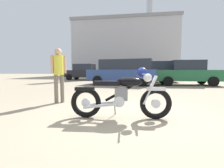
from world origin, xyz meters
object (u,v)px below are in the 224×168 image
Objects in this scene: bystander at (59,70)px; red_hatchback_near at (124,71)px; pale_sedan_back at (85,72)px; vintage_motorcycle at (123,95)px; dark_sedan_left at (186,73)px; silver_sedan_mid at (156,71)px.

red_hatchback_near is (1.36, 6.60, -0.08)m from bystander.
bystander is 12.03m from pale_sedan_back.
vintage_motorcycle is at bearing 115.25° from pale_sedan_back.
vintage_motorcycle is 13.92m from pale_sedan_back.
dark_sedan_left is 0.99× the size of pale_sedan_back.
silver_sedan_mid is (3.91, 9.91, -0.10)m from bystander.
silver_sedan_mid is at bearing -119.01° from red_hatchback_near.
dark_sedan_left is at bearing 61.99° from vintage_motorcycle.
dark_sedan_left reaches higher than vintage_motorcycle.
pale_sedan_back is (-7.14, 1.68, -0.08)m from silver_sedan_mid.
pale_sedan_back is at bearing 158.36° from bystander.
silver_sedan_mid is 0.93× the size of dark_sedan_left.
red_hatchback_near reaches higher than bystander.
pale_sedan_back is (-5.32, 12.86, 0.34)m from vintage_motorcycle.
silver_sedan_mid is at bearing -61.74° from dark_sedan_left.
pale_sedan_back is at bearing 107.37° from vintage_motorcycle.
pale_sedan_back is (-3.23, 11.59, -0.18)m from bystander.
dark_sedan_left is (3.50, 8.29, 0.34)m from vintage_motorcycle.
pale_sedan_back is at bearing -10.50° from silver_sedan_mid.
bystander is at bearing 71.21° from silver_sedan_mid.
silver_sedan_mid is 4.17m from red_hatchback_near.
silver_sedan_mid is at bearing 121.26° from bystander.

